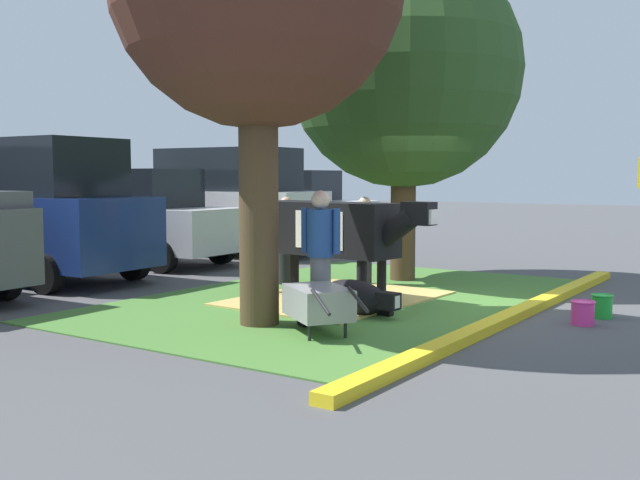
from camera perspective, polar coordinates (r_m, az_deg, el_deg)
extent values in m
plane|color=#4C4C4F|center=(10.86, 9.24, -5.10)|extent=(80.00, 80.00, 0.00)
cube|color=#477A33|center=(11.45, 1.69, -4.46)|extent=(8.10, 5.20, 0.02)
cube|color=yellow|center=(10.26, 14.83, -5.44)|extent=(9.30, 0.24, 0.12)
cube|color=tan|center=(11.33, 1.26, -4.49)|extent=(3.31, 2.55, 0.04)
cylinder|color=#4C3823|center=(9.30, -4.70, 2.55)|extent=(0.49, 0.49, 2.99)
cylinder|color=#4C3823|center=(13.39, 6.36, 1.74)|extent=(0.45, 0.45, 2.28)
sphere|color=#2D5123|center=(13.50, 6.47, 12.73)|extent=(4.11, 4.11, 4.11)
cube|color=black|center=(11.32, 0.47, 0.90)|extent=(0.93, 2.36, 0.80)
cube|color=white|center=(11.23, 1.06, 0.87)|extent=(0.81, 0.97, 0.56)
cylinder|color=black|center=(10.53, 6.07, 1.11)|extent=(0.38, 0.66, 0.58)
cube|color=black|center=(10.34, 7.55, 2.03)|extent=(0.30, 0.46, 0.32)
cube|color=white|center=(10.24, 8.50, 1.76)|extent=(0.21, 0.14, 0.20)
cylinder|color=black|center=(11.08, 4.73, -3.06)|extent=(0.14, 0.14, 0.68)
cylinder|color=black|center=(10.68, 3.21, -3.35)|extent=(0.14, 0.14, 0.68)
cylinder|color=black|center=(12.14, -1.95, -2.34)|extent=(0.14, 0.14, 0.68)
cylinder|color=black|center=(11.78, -3.54, -2.57)|extent=(0.14, 0.14, 0.68)
cylinder|color=black|center=(12.14, -3.91, -0.02)|extent=(0.06, 0.06, 0.70)
ellipsoid|color=black|center=(10.11, 2.51, -4.40)|extent=(0.63, 1.16, 0.48)
cube|color=black|center=(9.74, 5.24, -4.65)|extent=(0.24, 0.31, 0.22)
cube|color=silver|center=(9.67, 5.81, -4.73)|extent=(0.11, 0.07, 0.16)
cylinder|color=black|center=(10.07, 4.71, -5.49)|extent=(0.15, 0.36, 0.10)
cylinder|color=black|center=(12.78, 3.40, -1.77)|extent=(0.26, 0.26, 0.78)
cylinder|color=maroon|center=(12.72, 3.41, 1.17)|extent=(0.34, 0.34, 0.53)
sphere|color=beige|center=(12.70, 3.42, 2.85)|extent=(0.21, 0.21, 0.21)
cylinder|color=maroon|center=(12.73, 4.40, 1.29)|extent=(0.09, 0.09, 0.51)
cylinder|color=maroon|center=(12.70, 2.42, 1.29)|extent=(0.09, 0.09, 0.51)
cylinder|color=slate|center=(9.41, 0.04, -3.90)|extent=(0.26, 0.26, 0.87)
cylinder|color=#23478C|center=(9.33, 0.04, 0.54)|extent=(0.34, 0.34, 0.60)
sphere|color=beige|center=(9.31, 0.05, 3.08)|extent=(0.23, 0.23, 0.23)
cylinder|color=#23478C|center=(9.42, -1.17, 0.76)|extent=(0.09, 0.09, 0.57)
cylinder|color=#23478C|center=(9.24, 1.29, 0.68)|extent=(0.09, 0.09, 0.57)
cylinder|color=black|center=(12.84, -2.59, -1.74)|extent=(0.26, 0.26, 0.78)
cylinder|color=#23478C|center=(12.78, -2.61, 1.18)|extent=(0.34, 0.34, 0.53)
sphere|color=tan|center=(12.76, -2.61, 2.85)|extent=(0.21, 0.21, 0.21)
cylinder|color=#23478C|center=(12.81, -1.64, 1.31)|extent=(0.09, 0.09, 0.51)
cylinder|color=#23478C|center=(12.74, -3.58, 1.29)|extent=(0.09, 0.09, 0.51)
cube|color=gray|center=(8.78, -0.14, -4.77)|extent=(1.01, 1.08, 0.36)
cylinder|color=black|center=(9.28, -1.24, -5.62)|extent=(0.29, 0.35, 0.36)
cylinder|color=black|center=(8.48, -0.81, -7.04)|extent=(0.04, 0.04, 0.24)
cylinder|color=black|center=(8.64, 1.95, -6.82)|extent=(0.04, 0.04, 0.24)
cylinder|color=black|center=(8.08, 0.05, -4.75)|extent=(0.34, 0.46, 0.23)
cylinder|color=black|center=(8.25, 2.91, -4.56)|extent=(0.34, 0.46, 0.23)
cylinder|color=#EA3893|center=(10.02, 19.44, -5.31)|extent=(0.28, 0.28, 0.29)
torus|color=#EA3893|center=(9.99, 19.46, -4.48)|extent=(0.31, 0.31, 0.02)
cylinder|color=green|center=(10.59, 20.74, -4.78)|extent=(0.26, 0.26, 0.30)
torus|color=green|center=(10.56, 20.76, -3.98)|extent=(0.29, 0.29, 0.02)
cylinder|color=black|center=(12.21, -23.02, -2.79)|extent=(0.25, 0.65, 0.64)
cube|color=navy|center=(14.31, -21.03, 0.77)|extent=(2.12, 4.69, 1.20)
cube|color=black|center=(14.28, -21.16, 5.17)|extent=(1.82, 3.28, 1.00)
cylinder|color=black|center=(16.12, -21.54, -0.96)|extent=(0.25, 0.65, 0.64)
cylinder|color=black|center=(12.62, -20.20, -2.47)|extent=(0.25, 0.65, 0.64)
cylinder|color=black|center=(13.87, -14.05, -1.67)|extent=(0.25, 0.65, 0.64)
cube|color=silver|center=(16.28, -13.51, 0.89)|extent=(2.01, 4.48, 0.90)
cube|color=black|center=(16.25, -13.57, 3.89)|extent=(1.69, 2.27, 0.80)
cylinder|color=black|center=(16.77, -19.12, -0.67)|extent=(0.25, 0.65, 0.64)
cylinder|color=black|center=(17.96, -14.69, -0.20)|extent=(0.25, 0.65, 0.64)
cylinder|color=black|center=(14.69, -11.99, -1.27)|extent=(0.25, 0.65, 0.64)
cylinder|color=black|center=(16.04, -7.57, -0.69)|extent=(0.25, 0.65, 0.64)
cube|color=silver|center=(17.91, -7.00, 1.83)|extent=(2.12, 4.69, 1.20)
cube|color=black|center=(17.89, -7.04, 5.35)|extent=(1.82, 3.28, 1.00)
cylinder|color=black|center=(18.22, -12.53, -0.09)|extent=(0.25, 0.65, 0.64)
cylinder|color=black|center=(19.63, -8.69, 0.33)|extent=(0.25, 0.65, 0.64)
cylinder|color=black|center=(16.30, -4.92, -0.57)|extent=(0.25, 0.65, 0.64)
cylinder|color=black|center=(17.86, -1.32, -0.07)|extent=(0.25, 0.65, 0.64)
cube|color=silver|center=(20.37, -2.10, 1.81)|extent=(2.01, 4.48, 0.90)
cube|color=black|center=(20.34, -2.10, 4.21)|extent=(1.69, 2.27, 0.80)
cylinder|color=black|center=(20.50, -6.82, 0.54)|extent=(0.25, 0.65, 0.64)
cylinder|color=black|center=(21.94, -3.92, 0.85)|extent=(0.25, 0.65, 0.64)
cylinder|color=black|center=(18.88, 0.03, 0.20)|extent=(0.25, 0.65, 0.64)
cylinder|color=black|center=(20.43, 2.65, 0.56)|extent=(0.25, 0.65, 0.64)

